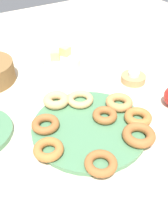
# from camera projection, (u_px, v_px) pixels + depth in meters

# --- Properties ---
(ground_plane) EXTENTS (2.40, 2.40, 0.00)m
(ground_plane) POSITION_uv_depth(u_px,v_px,m) (89.00, 129.00, 0.74)
(ground_plane) COLOR beige
(donut_plate) EXTENTS (0.35, 0.35, 0.02)m
(donut_plate) POSITION_uv_depth(u_px,v_px,m) (89.00, 127.00, 0.74)
(donut_plate) COLOR #4C7F56
(donut_plate) RESTS_ON ground_plane
(donut_0) EXTENTS (0.11, 0.11, 0.03)m
(donut_0) POSITION_uv_depth(u_px,v_px,m) (56.00, 100.00, 0.80)
(donut_0) COLOR tan
(donut_0) RESTS_ON donut_plate
(donut_1) EXTENTS (0.10, 0.10, 0.02)m
(donut_1) POSITION_uv_depth(u_px,v_px,m) (45.00, 124.00, 0.72)
(donut_1) COLOR #995B2D
(donut_1) RESTS_ON donut_plate
(donut_2) EXTENTS (0.13, 0.13, 0.03)m
(donut_2) POSITION_uv_depth(u_px,v_px,m) (139.00, 135.00, 0.68)
(donut_2) COLOR #995B2D
(donut_2) RESTS_ON donut_plate
(donut_3) EXTENTS (0.12, 0.12, 0.02)m
(donut_3) POSITION_uv_depth(u_px,v_px,m) (101.00, 163.00, 0.61)
(donut_3) COLOR #995B2D
(donut_3) RESTS_ON donut_plate
(donut_4) EXTENTS (0.11, 0.11, 0.02)m
(donut_4) POSITION_uv_depth(u_px,v_px,m) (48.00, 149.00, 0.64)
(donut_4) COLOR #AD6B33
(donut_4) RESTS_ON donut_plate
(donut_5) EXTENTS (0.11, 0.11, 0.02)m
(donut_5) POSITION_uv_depth(u_px,v_px,m) (80.00, 99.00, 0.81)
(donut_5) COLOR tan
(donut_5) RESTS_ON donut_plate
(donut_6) EXTENTS (0.12, 0.12, 0.03)m
(donut_6) POSITION_uv_depth(u_px,v_px,m) (119.00, 102.00, 0.80)
(donut_6) COLOR #C6844C
(donut_6) RESTS_ON donut_plate
(donut_7) EXTENTS (0.09, 0.09, 0.02)m
(donut_7) POSITION_uv_depth(u_px,v_px,m) (105.00, 115.00, 0.75)
(donut_7) COLOR #995B2D
(donut_7) RESTS_ON donut_plate
(donut_8) EXTENTS (0.11, 0.11, 0.03)m
(donut_8) POSITION_uv_depth(u_px,v_px,m) (138.00, 117.00, 0.74)
(donut_8) COLOR #AD6B33
(donut_8) RESTS_ON donut_plate
(candle_holder) EXTENTS (0.09, 0.09, 0.03)m
(candle_holder) POSITION_uv_depth(u_px,v_px,m) (133.00, 78.00, 0.94)
(candle_holder) COLOR tan
(candle_holder) RESTS_ON ground_plane
(tealight) EXTENTS (0.04, 0.04, 0.01)m
(tealight) POSITION_uv_depth(u_px,v_px,m) (134.00, 74.00, 0.92)
(tealight) COLOR silver
(tealight) RESTS_ON candle_holder
(fruit_bowl) EXTENTS (0.16, 0.16, 0.04)m
(fruit_bowl) POSITION_uv_depth(u_px,v_px,m) (61.00, 62.00, 1.02)
(fruit_bowl) COLOR silver
(fruit_bowl) RESTS_ON ground_plane
(melon_chunk_left) EXTENTS (0.05, 0.05, 0.04)m
(melon_chunk_left) POSITION_uv_depth(u_px,v_px,m) (55.00, 56.00, 0.99)
(melon_chunk_left) COLOR #DBD67A
(melon_chunk_left) RESTS_ON fruit_bowl
(melon_chunk_right) EXTENTS (0.05, 0.05, 0.04)m
(melon_chunk_right) POSITION_uv_depth(u_px,v_px,m) (65.00, 51.00, 1.02)
(melon_chunk_right) COLOR #DBD67A
(melon_chunk_right) RESTS_ON fruit_bowl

